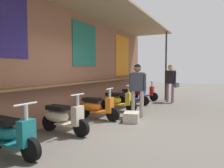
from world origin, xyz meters
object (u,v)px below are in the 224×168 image
object	(u,v)px
scooter_cream	(62,117)
scooter_yellow	(116,100)
scooter_orange	(95,107)
merchandise_crate	(131,117)
scooter_teal	(8,134)
scooter_blue	(132,96)
scooter_red	(142,92)
shopper_browsing	(137,84)
shopper_with_handbag	(171,79)

from	to	relation	value
scooter_cream	scooter_yellow	size ratio (longest dim) A/B	1.00
scooter_orange	merchandise_crate	xyz separation A→B (m)	(0.19, -1.10, -0.25)
scooter_teal	scooter_blue	world-z (taller)	same
scooter_teal	scooter_red	world-z (taller)	same
scooter_blue	merchandise_crate	size ratio (longest dim) A/B	2.71
scooter_red	shopper_browsing	size ratio (longest dim) A/B	0.83
scooter_teal	scooter_cream	world-z (taller)	same
shopper_browsing	scooter_teal	bearing A→B (deg)	167.75
shopper_browsing	shopper_with_handbag	bearing A→B (deg)	-3.68
scooter_red	merchandise_crate	size ratio (longest dim) A/B	2.71
scooter_orange	shopper_browsing	size ratio (longest dim) A/B	0.83
scooter_orange	merchandise_crate	bearing A→B (deg)	7.72
scooter_orange	scooter_blue	bearing A→B (deg)	87.90
scooter_orange	shopper_with_handbag	distance (m)	4.74
scooter_cream	scooter_red	bearing A→B (deg)	94.19
scooter_red	merchandise_crate	distance (m)	4.50
scooter_teal	scooter_orange	distance (m)	3.05
scooter_cream	shopper_browsing	size ratio (longest dim) A/B	0.83
scooter_cream	scooter_blue	bearing A→B (deg)	94.19
scooter_orange	scooter_blue	world-z (taller)	same
scooter_yellow	scooter_blue	world-z (taller)	same
scooter_orange	shopper_browsing	bearing A→B (deg)	40.74
scooter_teal	scooter_yellow	size ratio (longest dim) A/B	1.00
scooter_orange	scooter_yellow	world-z (taller)	same
scooter_teal	merchandise_crate	size ratio (longest dim) A/B	2.71
scooter_cream	scooter_red	world-z (taller)	same
shopper_browsing	scooter_cream	bearing A→B (deg)	160.01
scooter_blue	merchandise_crate	xyz separation A→B (m)	(-2.91, -1.10, -0.25)
scooter_red	shopper_with_handbag	world-z (taller)	shopper_with_handbag
scooter_yellow	merchandise_crate	distance (m)	1.75
scooter_yellow	scooter_red	xyz separation A→B (m)	(3.02, -0.00, 0.00)
shopper_with_handbag	scooter_blue	bearing A→B (deg)	158.05
scooter_yellow	shopper_browsing	xyz separation A→B (m)	(-0.59, -1.01, 0.66)
shopper_browsing	merchandise_crate	size ratio (longest dim) A/B	3.27
scooter_cream	scooter_orange	distance (m)	1.57
scooter_yellow	shopper_browsing	world-z (taller)	shopper_browsing
scooter_red	scooter_cream	bearing A→B (deg)	-89.23
scooter_yellow	scooter_blue	bearing A→B (deg)	90.24
shopper_with_handbag	shopper_browsing	size ratio (longest dim) A/B	1.03
scooter_orange	scooter_red	size ratio (longest dim) A/B	1.00
scooter_red	merchandise_crate	world-z (taller)	scooter_red
merchandise_crate	shopper_with_handbag	bearing A→B (deg)	-3.58
scooter_yellow	shopper_with_handbag	bearing A→B (deg)	65.50
scooter_blue	scooter_red	distance (m)	1.45
scooter_orange	shopper_with_handbag	bearing A→B (deg)	70.99
scooter_cream	merchandise_crate	world-z (taller)	scooter_cream
scooter_yellow	scooter_red	distance (m)	3.02
scooter_red	shopper_with_handbag	bearing A→B (deg)	-1.86
scooter_orange	shopper_with_handbag	xyz separation A→B (m)	(4.49, -1.36, 0.68)
scooter_teal	scooter_red	size ratio (longest dim) A/B	1.00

